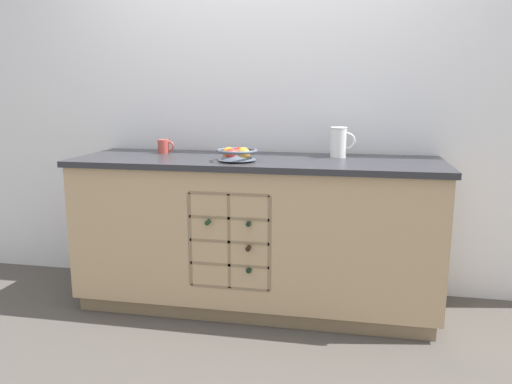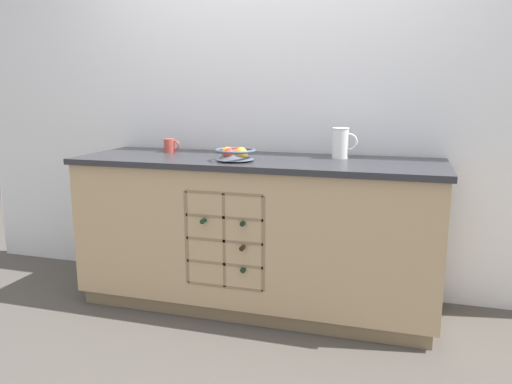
# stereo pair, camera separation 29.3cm
# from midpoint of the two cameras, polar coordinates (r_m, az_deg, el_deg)

# --- Properties ---
(ground_plane) EXTENTS (14.00, 14.00, 0.00)m
(ground_plane) POSITION_cam_midpoint_polar(r_m,az_deg,el_deg) (3.24, 2.65, -12.69)
(ground_plane) COLOR #4C4742
(back_wall) EXTENTS (4.55, 0.06, 2.55)m
(back_wall) POSITION_cam_midpoint_polar(r_m,az_deg,el_deg) (3.34, 4.53, 10.58)
(back_wall) COLOR white
(back_wall) RESTS_ON ground_plane
(kitchen_island) EXTENTS (2.19, 0.71, 0.93)m
(kitchen_island) POSITION_cam_midpoint_polar(r_m,az_deg,el_deg) (3.08, 2.71, -4.67)
(kitchen_island) COLOR #8B7354
(kitchen_island) RESTS_ON ground_plane
(fruit_bowl) EXTENTS (0.24, 0.24, 0.08)m
(fruit_bowl) POSITION_cam_midpoint_polar(r_m,az_deg,el_deg) (2.87, 0.49, 4.42)
(fruit_bowl) COLOR #4C5666
(fruit_bowl) RESTS_ON kitchen_island
(white_pitcher) EXTENTS (0.15, 0.10, 0.18)m
(white_pitcher) POSITION_cam_midpoint_polar(r_m,az_deg,el_deg) (3.05, 12.43, 5.55)
(white_pitcher) COLOR white
(white_pitcher) RESTS_ON kitchen_island
(ceramic_mug) EXTENTS (0.11, 0.07, 0.09)m
(ceramic_mug) POSITION_cam_midpoint_polar(r_m,az_deg,el_deg) (3.32, -7.32, 5.28)
(ceramic_mug) COLOR #B7473D
(ceramic_mug) RESTS_ON kitchen_island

